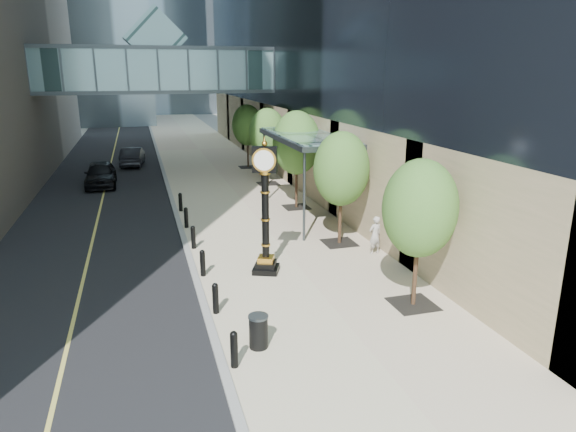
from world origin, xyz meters
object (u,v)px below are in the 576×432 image
Objects in this scene: trash_bin at (258,332)px; street_clock at (265,217)px; pedestrian at (375,235)px; car_far at (133,156)px; car_near at (101,174)px.

street_clock is at bearing 73.99° from trash_bin.
pedestrian is 26.66m from car_far.
car_near is at bearing -68.82° from pedestrian.
street_clock reaches higher than car_far.
car_far is at bearing -81.62° from pedestrian.
pedestrian reaches higher than car_far.
street_clock is 5.81m from trash_bin.
car_far is (-3.32, 30.86, 0.25)m from trash_bin.
car_far reaches higher than trash_bin.
pedestrian is at bearing 43.38° from trash_bin.
pedestrian is (4.85, 0.69, -1.35)m from street_clock.
trash_bin is 8.78m from pedestrian.
pedestrian is at bearing 117.72° from car_far.
pedestrian is 20.92m from car_near.
street_clock is 5.55× the size of trash_bin.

